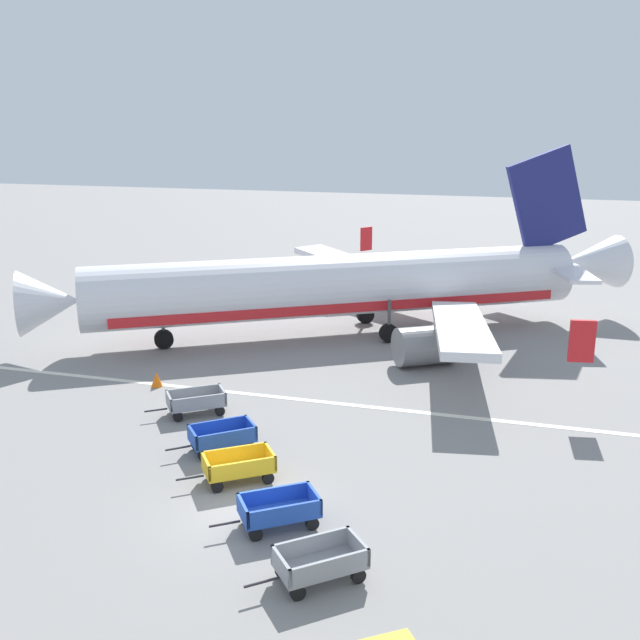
# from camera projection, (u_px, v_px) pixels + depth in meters

# --- Properties ---
(ground_plane) EXTENTS (220.00, 220.00, 0.00)m
(ground_plane) POSITION_uv_depth(u_px,v_px,m) (243.00, 511.00, 24.87)
(ground_plane) COLOR gray
(apron_stripe) EXTENTS (120.00, 0.36, 0.01)m
(apron_stripe) POSITION_uv_depth(u_px,v_px,m) (325.00, 402.00, 34.41)
(apron_stripe) COLOR silver
(apron_stripe) RESTS_ON ground
(airplane) EXTENTS (33.95, 28.34, 11.34)m
(airplane) POSITION_uv_depth(u_px,v_px,m) (355.00, 286.00, 44.63)
(airplane) COLOR silver
(airplane) RESTS_ON ground
(baggage_cart_nearest) EXTENTS (3.18, 2.87, 1.07)m
(baggage_cart_nearest) POSITION_uv_depth(u_px,v_px,m) (320.00, 562.00, 20.95)
(baggage_cart_nearest) COLOR gray
(baggage_cart_nearest) RESTS_ON ground
(baggage_cart_second_in_row) EXTENTS (3.32, 2.67, 1.07)m
(baggage_cart_second_in_row) POSITION_uv_depth(u_px,v_px,m) (279.00, 510.00, 23.75)
(baggage_cart_second_in_row) COLOR #234CB2
(baggage_cart_second_in_row) RESTS_ON ground
(baggage_cart_third_in_row) EXTENTS (3.30, 2.69, 1.07)m
(baggage_cart_third_in_row) POSITION_uv_depth(u_px,v_px,m) (238.00, 466.00, 26.75)
(baggage_cart_third_in_row) COLOR gold
(baggage_cart_third_in_row) RESTS_ON ground
(baggage_cart_fourth_in_row) EXTENTS (3.20, 2.84, 1.07)m
(baggage_cart_fourth_in_row) POSITION_uv_depth(u_px,v_px,m) (222.00, 437.00, 29.23)
(baggage_cart_fourth_in_row) COLOR #234CB2
(baggage_cart_fourth_in_row) RESTS_ON ground
(baggage_cart_far_end) EXTENTS (3.30, 2.70, 1.07)m
(baggage_cart_far_end) POSITION_uv_depth(u_px,v_px,m) (196.00, 402.00, 32.88)
(baggage_cart_far_end) COLOR gray
(baggage_cart_far_end) RESTS_ON ground
(traffic_cone_near_plane) EXTENTS (0.56, 0.56, 0.74)m
(traffic_cone_near_plane) POSITION_uv_depth(u_px,v_px,m) (157.00, 379.00, 36.37)
(traffic_cone_near_plane) COLOR orange
(traffic_cone_near_plane) RESTS_ON ground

